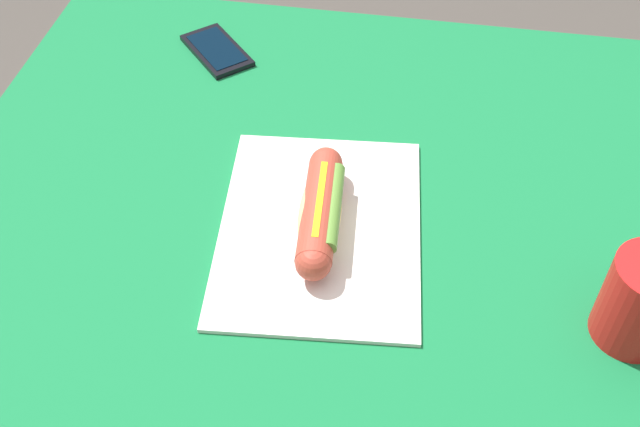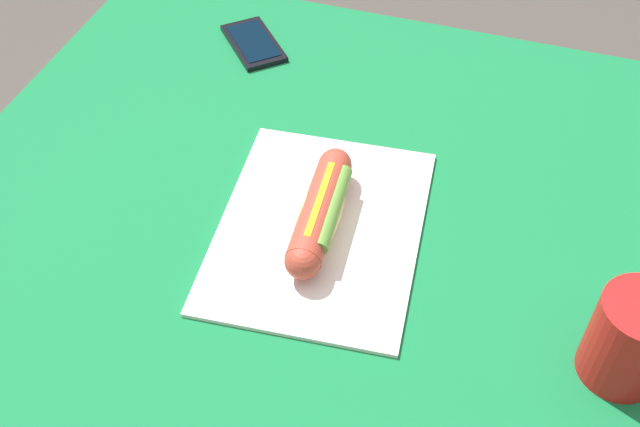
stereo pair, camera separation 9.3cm
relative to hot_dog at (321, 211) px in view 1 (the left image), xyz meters
name	(u,v)px [view 1 (the left image)]	position (x,y,z in m)	size (l,w,h in m)	color
dining_table	(297,331)	(0.07, -0.02, -0.16)	(1.11, 0.97, 0.73)	brown
paper_wrapper	(320,229)	(0.00, 0.00, -0.03)	(0.32, 0.24, 0.01)	silver
hot_dog	(321,211)	(0.00, 0.00, 0.00)	(0.20, 0.06, 0.05)	#E5BC75
cell_phone	(217,50)	(-0.34, -0.22, -0.03)	(0.14, 0.13, 0.01)	black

